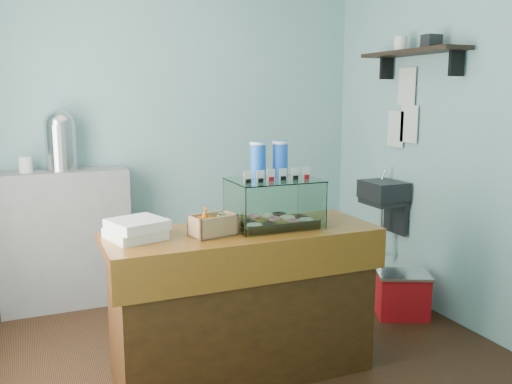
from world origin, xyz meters
name	(u,v)px	position (x,y,z in m)	size (l,w,h in m)	color
ground	(229,355)	(0.00, 0.00, 0.00)	(3.50, 3.50, 0.00)	black
room_shell	(230,91)	(0.03, 0.01, 1.71)	(3.54, 3.04, 2.82)	#79AEB1
counter	(243,302)	(0.00, -0.25, 0.46)	(1.60, 0.60, 0.90)	#47240D
back_shelf	(65,239)	(-0.90, 1.32, 0.55)	(1.00, 0.32, 1.10)	gray
display_case	(272,199)	(0.22, -0.20, 1.06)	(0.53, 0.39, 0.50)	#341A0F
condiment_crate	(212,225)	(-0.20, -0.30, 0.96)	(0.28, 0.20, 0.17)	tan
pastry_boxes	(136,229)	(-0.61, -0.20, 0.95)	(0.35, 0.35, 0.11)	white
coffee_urn	(60,139)	(-0.89, 1.32, 1.35)	(0.26, 0.26, 0.47)	silver
red_cooler	(402,294)	(1.45, 0.08, 0.17)	(0.48, 0.43, 0.35)	red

